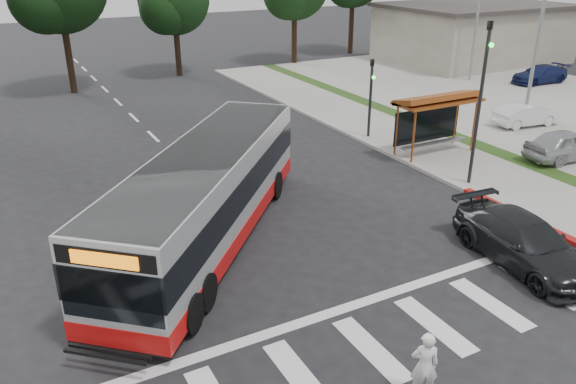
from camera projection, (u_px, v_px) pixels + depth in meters
ground at (277, 257)px, 17.63m from camera, size 140.00×140.00×0.00m
sidewalk_east at (396, 136)px, 28.84m from camera, size 4.00×40.00×0.12m
curb_east at (364, 141)px, 27.96m from camera, size 0.30×40.00×0.15m
curb_east_red at (528, 220)px, 19.88m from camera, size 0.32×6.00×0.15m
parking_lot at (527, 100)px, 35.66m from camera, size 18.00×36.00×0.10m
commercial_building at (473, 35)px, 47.53m from camera, size 14.00×10.00×4.40m
building_roof_cap at (477, 5)px, 46.59m from camera, size 14.60×10.60×0.30m
crosswalk_ladder at (371, 349)px, 13.59m from camera, size 18.00×2.60×0.01m
bus_shelter at (436, 106)px, 25.50m from camera, size 4.20×1.60×2.86m
traffic_signal_ne_tall at (481, 92)px, 21.45m from camera, size 0.18×0.37×6.50m
traffic_signal_ne_short at (371, 90)px, 27.66m from camera, size 0.18×0.37×4.00m
lot_light_front at (542, 14)px, 27.92m from camera, size 1.90×0.35×9.01m
transit_bus at (208, 198)px, 18.00m from camera, size 10.00×10.85×3.14m
pedestrian at (425, 365)px, 11.85m from camera, size 0.72×0.64×1.65m
dark_sedan at (524, 242)px, 17.04m from camera, size 2.55×5.21×1.46m
parked_car_0 at (567, 145)px, 25.27m from camera, size 4.21×2.02×1.39m
parked_car_1 at (526, 115)px, 30.14m from camera, size 3.81×1.75×1.21m
parked_car_3 at (540, 74)px, 39.72m from camera, size 4.36×1.95×1.24m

